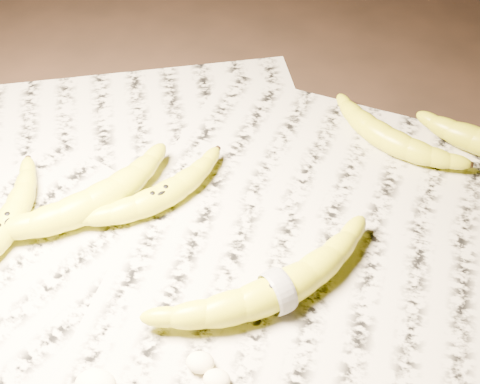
% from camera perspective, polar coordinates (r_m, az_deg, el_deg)
% --- Properties ---
extents(ground, '(3.00, 3.00, 0.00)m').
position_cam_1_polar(ground, '(0.75, -1.16, -4.91)').
color(ground, black).
rests_on(ground, ground).
extents(newspaper_patch, '(0.90, 0.70, 0.01)m').
position_cam_1_polar(newspaper_patch, '(0.74, -1.53, -5.77)').
color(newspaper_patch, '#B9B49E').
rests_on(newspaper_patch, ground).
extents(banana_left_a, '(0.07, 0.19, 0.03)m').
position_cam_1_polar(banana_left_a, '(0.79, -19.51, -2.76)').
color(banana_left_a, '#CECE19').
rests_on(banana_left_a, newspaper_patch).
extents(banana_left_b, '(0.18, 0.19, 0.04)m').
position_cam_1_polar(banana_left_b, '(0.78, -12.65, -0.83)').
color(banana_left_b, '#CECE19').
rests_on(banana_left_b, newspaper_patch).
extents(banana_center, '(0.16, 0.16, 0.03)m').
position_cam_1_polar(banana_center, '(0.78, -6.93, -0.30)').
color(banana_center, '#CECE19').
rests_on(banana_center, newspaper_patch).
extents(banana_taped, '(0.22, 0.20, 0.04)m').
position_cam_1_polar(banana_taped, '(0.69, 3.23, -8.29)').
color(banana_taped, '#CECE19').
rests_on(banana_taped, newspaper_patch).
extents(banana_upper_a, '(0.17, 0.14, 0.03)m').
position_cam_1_polar(banana_upper_a, '(0.87, 12.53, 4.63)').
color(banana_upper_a, '#CECE19').
rests_on(banana_upper_a, newspaper_patch).
extents(measuring_tape, '(0.03, 0.04, 0.05)m').
position_cam_1_polar(measuring_tape, '(0.69, 3.23, -8.29)').
color(measuring_tape, white).
rests_on(measuring_tape, newspaper_patch).
extents(flesh_chunk_a, '(0.04, 0.03, 0.02)m').
position_cam_1_polar(flesh_chunk_a, '(0.65, -12.29, -15.66)').
color(flesh_chunk_a, '#FCEEC3').
rests_on(flesh_chunk_a, newspaper_patch).
extents(flesh_chunk_b, '(0.03, 0.02, 0.02)m').
position_cam_1_polar(flesh_chunk_b, '(0.66, -3.43, -14.14)').
color(flesh_chunk_b, '#FCEEC3').
rests_on(flesh_chunk_b, newspaper_patch).
extents(flesh_chunk_c, '(0.03, 0.02, 0.02)m').
position_cam_1_polar(flesh_chunk_c, '(0.65, -2.01, -15.54)').
color(flesh_chunk_c, '#FCEEC3').
rests_on(flesh_chunk_c, newspaper_patch).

